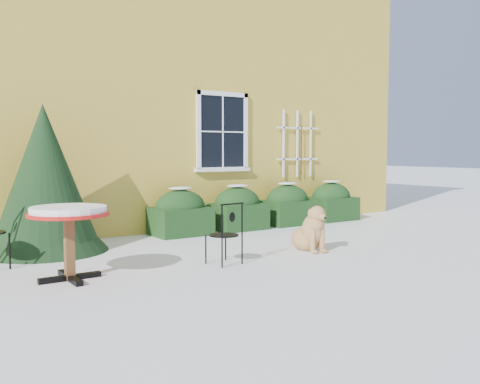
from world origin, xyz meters
TOP-DOWN VIEW (x-y plane):
  - ground at (0.00, 0.00)m, footprint 80.00×80.00m
  - house at (0.00, 7.00)m, footprint 12.40×8.40m
  - hedge_row at (1.65, 2.55)m, footprint 4.95×0.80m
  - evergreen_shrub at (-2.84, 2.26)m, footprint 1.91×1.91m
  - bistro_table at (-3.10, 0.17)m, footprint 0.98×0.98m
  - patio_chair_near at (-1.02, -0.13)m, footprint 0.43×0.43m
  - dog at (0.64, -0.06)m, footprint 0.54×0.83m

SIDE VIEW (x-z plane):
  - ground at x=0.00m, z-range 0.00..0.00m
  - dog at x=0.64m, z-range -0.07..0.68m
  - hedge_row at x=1.65m, z-range -0.05..0.86m
  - patio_chair_near at x=-1.02m, z-range 0.00..0.87m
  - bistro_table at x=-3.10m, z-range 0.30..1.21m
  - evergreen_shrub at x=-2.84m, z-range -0.23..2.09m
  - house at x=0.00m, z-range 0.02..6.42m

